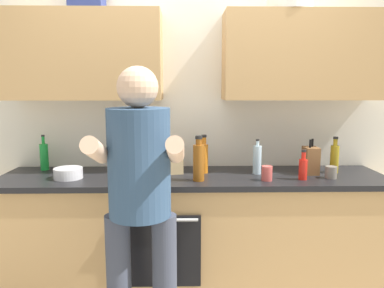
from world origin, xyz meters
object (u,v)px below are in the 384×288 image
person_standing (140,192)px  bottle_soy (122,157)px  bottle_soda (44,156)px  cup_stoneware (331,172)px  bottle_juice (204,157)px  grocery_bag_bread (164,163)px  bottle_oil (334,158)px  bottle_hotsauce (303,168)px  mixing_bowl (68,173)px  bottle_water (257,159)px  cup_coffee (121,171)px  knife_block (311,160)px  bottle_wine (144,161)px  bottle_syrup (199,161)px  cup_ceramic (267,173)px

person_standing → bottle_soy: person_standing is taller
bottle_soda → cup_stoneware: bearing=-8.3°
bottle_juice → grocery_bag_bread: size_ratio=1.13×
bottle_oil → bottle_hotsauce: 0.37m
bottle_oil → bottle_soy: bearing=176.2°
mixing_bowl → bottle_water: bearing=4.7°
cup_coffee → mixing_bowl: size_ratio=0.42×
bottle_juice → cup_stoneware: bottle_juice is taller
bottle_water → knife_block: same height
cup_stoneware → bottle_soda: bearing=171.7°
bottle_wine → cup_stoneware: bottle_wine is taller
bottle_wine → mixing_bowl: bottle_wine is taller
bottle_water → cup_coffee: bottle_water is taller
bottle_syrup → mixing_bowl: bearing=174.7°
bottle_hotsauce → knife_block: (0.11, 0.17, 0.02)m
bottle_syrup → grocery_bag_bread: size_ratio=1.23×
bottle_soy → cup_coffee: bearing=-82.2°
bottle_hotsauce → bottle_soda: bearing=169.9°
cup_coffee → cup_ceramic: cup_ceramic is taller
bottle_soda → mixing_bowl: bearing=-45.8°
bottle_soda → cup_ceramic: bottle_soda is taller
cup_ceramic → bottle_syrup: bearing=179.6°
bottle_wine → bottle_juice: (0.43, 0.21, -0.01)m
cup_stoneware → mixing_bowl: size_ratio=0.43×
bottle_wine → bottle_soy: bottle_wine is taller
bottle_oil → bottle_hotsauce: (-0.30, -0.21, -0.03)m
bottle_soda → cup_ceramic: 1.72m
bottle_wine → bottle_juice: bottle_wine is taller
bottle_wine → bottle_syrup: (0.38, -0.02, 0.00)m
bottle_oil → bottle_soy: bottle_oil is taller
bottle_soda → cup_coffee: bearing=-20.2°
bottle_juice → cup_coffee: bearing=-169.8°
cup_ceramic → bottle_oil: bearing=22.1°
person_standing → bottle_soy: bearing=105.4°
bottle_juice → bottle_soda: bottle_juice is taller
bottle_soy → bottle_oil: bearing=-3.8°
bottle_soy → mixing_bowl: 0.43m
bottle_syrup → cup_ceramic: bearing=-0.4°
bottle_water → bottle_soy: size_ratio=1.06×
bottle_water → mixing_bowl: bearing=-175.3°
person_standing → cup_stoneware: 1.42m
mixing_bowl → cup_stoneware: bearing=-1.1°
bottle_wine → bottle_syrup: size_ratio=1.02×
person_standing → cup_ceramic: person_standing is taller
knife_block → bottle_wine: bearing=-172.1°
bottle_oil → bottle_syrup: (-1.04, -0.23, 0.02)m
bottle_water → bottle_soy: bottle_water is taller
bottle_juice → bottle_syrup: size_ratio=0.92×
bottle_hotsauce → mixing_bowl: (-1.66, 0.07, -0.05)m
bottle_soy → cup_stoneware: bearing=-10.5°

